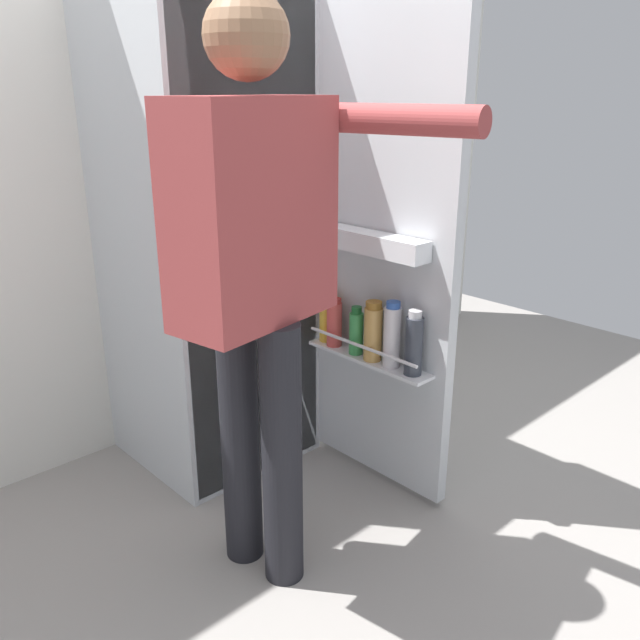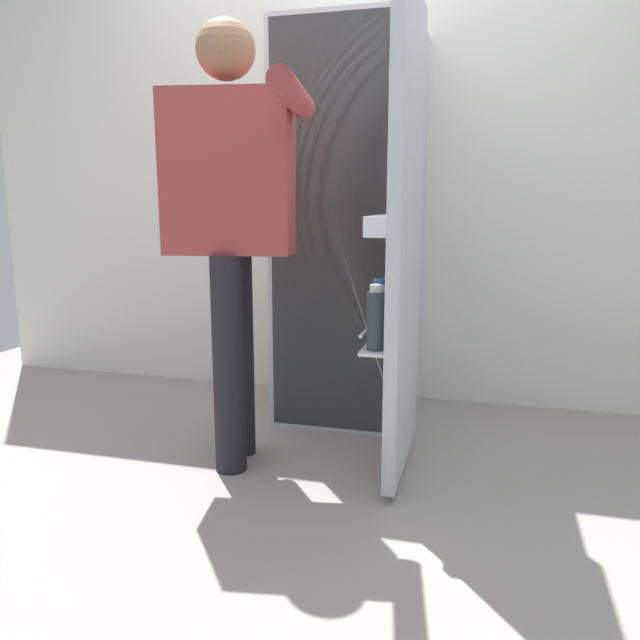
# 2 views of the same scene
# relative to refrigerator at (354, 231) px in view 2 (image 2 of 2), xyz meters

# --- Properties ---
(ground_plane) EXTENTS (5.18, 5.18, 0.00)m
(ground_plane) POSITION_rel_refrigerator_xyz_m (-0.02, -0.51, -0.89)
(ground_plane) COLOR gray
(kitchen_wall) EXTENTS (4.40, 0.10, 2.41)m
(kitchen_wall) POSITION_rel_refrigerator_xyz_m (-0.02, 0.41, 0.31)
(kitchen_wall) COLOR silver
(kitchen_wall) RESTS_ON ground_plane
(refrigerator) EXTENTS (0.67, 1.23, 1.79)m
(refrigerator) POSITION_rel_refrigerator_xyz_m (0.00, 0.00, 0.00)
(refrigerator) COLOR silver
(refrigerator) RESTS_ON ground_plane
(person) EXTENTS (0.64, 0.74, 1.66)m
(person) POSITION_rel_refrigerator_xyz_m (-0.33, -0.66, 0.11)
(person) COLOR black
(person) RESTS_ON ground_plane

